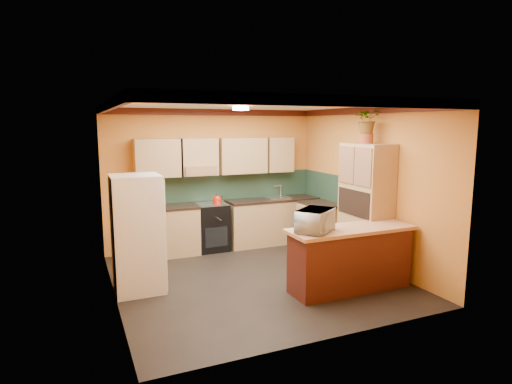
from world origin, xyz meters
The scene contains 15 objects.
room_shell centered at (0.02, 0.28, 2.09)m, with size 4.24×4.24×2.72m.
base_cabinets_back centered at (0.48, 1.80, 0.44)m, with size 3.65×0.60×0.88m, color #A37656.
countertop_back centered at (0.48, 1.80, 0.90)m, with size 3.65×0.62×0.04m, color black.
stove centered at (-0.14, 1.80, 0.46)m, with size 0.58×0.58×0.91m, color black.
kettle centered at (-0.04, 1.75, 1.00)m, with size 0.17×0.17×0.18m, color #AE1B0B, non-canonical shape.
sink centered at (1.26, 1.80, 0.94)m, with size 0.48×0.40×0.03m, color silver.
base_cabinets_right centered at (1.80, 0.96, 0.44)m, with size 0.60×0.80×0.88m, color #A37656.
countertop_right centered at (1.80, 0.96, 0.90)m, with size 0.62×0.80×0.04m, color black.
fridge centered at (-1.75, 0.23, 0.85)m, with size 0.68×0.66×1.70m, color silver.
pantry centered at (1.85, -0.30, 1.05)m, with size 0.48×0.90×2.10m, color #A37656.
fern_pot centered at (1.85, -0.25, 2.18)m, with size 0.22×0.22×0.16m, color brown.
fern centered at (1.85, -0.25, 2.49)m, with size 0.42×0.36×0.46m, color #A37656.
breakfast_bar centered at (1.10, -0.95, 0.44)m, with size 1.80×0.55×0.88m, color #472110.
bar_top centered at (1.10, -0.95, 0.91)m, with size 1.90×0.65×0.05m, color tan.
microwave centered at (0.49, -0.95, 1.09)m, with size 0.57×0.39×0.32m, color silver.
Camera 1 is at (-2.56, -5.92, 2.38)m, focal length 30.00 mm.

